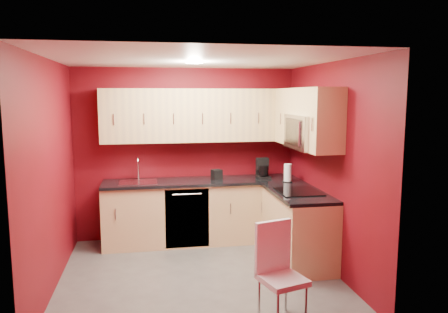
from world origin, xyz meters
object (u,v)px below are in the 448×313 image
object	(u,v)px
coffee_maker	(264,168)
dining_chair	(283,274)
microwave	(309,132)
sink	(138,180)
paper_towel	(288,173)
napkin_holder	(217,174)

from	to	relation	value
coffee_maker	dining_chair	world-z (taller)	coffee_maker
microwave	sink	xyz separation A→B (m)	(-2.09, 1.00, -0.72)
sink	dining_chair	bearing A→B (deg)	-60.95
paper_towel	sink	bearing A→B (deg)	170.25
microwave	coffee_maker	distance (m)	1.18
sink	coffee_maker	xyz separation A→B (m)	(1.79, -0.03, 0.11)
microwave	coffee_maker	xyz separation A→B (m)	(-0.30, 0.97, -0.61)
sink	dining_chair	world-z (taller)	sink
coffee_maker	microwave	bearing A→B (deg)	-76.78
paper_towel	napkin_holder	bearing A→B (deg)	159.61
sink	coffee_maker	distance (m)	1.80
dining_chair	microwave	bearing A→B (deg)	45.64
sink	paper_towel	bearing A→B (deg)	-9.75
paper_towel	dining_chair	distance (m)	2.25
napkin_holder	paper_towel	xyz separation A→B (m)	(0.95, -0.35, 0.06)
paper_towel	dining_chair	xyz separation A→B (m)	(-0.72, -2.05, -0.57)
napkin_holder	paper_towel	world-z (taller)	paper_towel
microwave	dining_chair	distance (m)	1.99
coffee_maker	dining_chair	bearing A→B (deg)	-104.89
sink	dining_chair	distance (m)	2.79
microwave	dining_chair	world-z (taller)	microwave
sink	coffee_maker	world-z (taller)	sink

